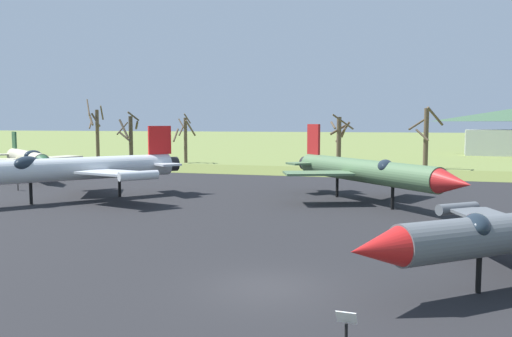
{
  "coord_description": "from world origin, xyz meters",
  "views": [
    {
      "loc": [
        4.42,
        -16.6,
        5.65
      ],
      "look_at": [
        -5.78,
        18.63,
        2.39
      ],
      "focal_mm": 36.15,
      "sensor_mm": 36.0,
      "label": 1
    }
  ],
  "objects_px": {
    "jet_fighter_rear_right": "(27,158)",
    "jet_fighter_front_left": "(367,171)",
    "jet_fighter_front_right": "(74,168)",
    "info_placard_front_left": "(469,218)",
    "info_placard_rear_left": "(346,325)",
    "info_placard_rear_right": "(18,184)"
  },
  "relations": [
    {
      "from": "jet_fighter_front_right",
      "to": "info_placard_rear_left",
      "type": "distance_m",
      "value": 28.81
    },
    {
      "from": "jet_fighter_front_left",
      "to": "jet_fighter_front_right",
      "type": "bearing_deg",
      "value": -167.72
    },
    {
      "from": "info_placard_front_left",
      "to": "jet_fighter_front_right",
      "type": "height_order",
      "value": "jet_fighter_front_right"
    },
    {
      "from": "info_placard_front_left",
      "to": "info_placard_rear_left",
      "type": "bearing_deg",
      "value": -106.06
    },
    {
      "from": "info_placard_front_left",
      "to": "info_placard_rear_left",
      "type": "xyz_separation_m",
      "value": [
        -4.56,
        -15.85,
        -0.07
      ]
    },
    {
      "from": "jet_fighter_rear_right",
      "to": "info_placard_rear_right",
      "type": "bearing_deg",
      "value": -54.77
    },
    {
      "from": "info_placard_front_left",
      "to": "jet_fighter_front_right",
      "type": "xyz_separation_m",
      "value": [
        -26.02,
        3.29,
        1.7
      ]
    },
    {
      "from": "jet_fighter_front_left",
      "to": "jet_fighter_rear_right",
      "type": "distance_m",
      "value": 34.3
    },
    {
      "from": "info_placard_front_left",
      "to": "info_placard_rear_left",
      "type": "distance_m",
      "value": 16.5
    },
    {
      "from": "jet_fighter_front_left",
      "to": "jet_fighter_rear_right",
      "type": "relative_size",
      "value": 1.02
    },
    {
      "from": "info_placard_rear_left",
      "to": "info_placard_rear_right",
      "type": "distance_m",
      "value": 37.14
    },
    {
      "from": "jet_fighter_rear_right",
      "to": "info_placard_front_left",
      "type": "bearing_deg",
      "value": -20.05
    },
    {
      "from": "info_placard_front_left",
      "to": "info_placard_rear_right",
      "type": "distance_m",
      "value": 34.68
    },
    {
      "from": "info_placard_rear_left",
      "to": "jet_fighter_rear_right",
      "type": "xyz_separation_m",
      "value": [
        -34.8,
        30.22,
        1.53
      ]
    },
    {
      "from": "jet_fighter_front_left",
      "to": "jet_fighter_front_right",
      "type": "distance_m",
      "value": 20.77
    },
    {
      "from": "jet_fighter_front_left",
      "to": "jet_fighter_front_right",
      "type": "xyz_separation_m",
      "value": [
        -20.3,
        -4.42,
        0.05
      ]
    },
    {
      "from": "jet_fighter_front_right",
      "to": "info_placard_rear_left",
      "type": "bearing_deg",
      "value": -41.74
    },
    {
      "from": "jet_fighter_front_left",
      "to": "info_placard_front_left",
      "type": "relative_size",
      "value": 12.55
    },
    {
      "from": "jet_fighter_front_left",
      "to": "info_placard_rear_right",
      "type": "relative_size",
      "value": 15.06
    },
    {
      "from": "jet_fighter_rear_right",
      "to": "jet_fighter_front_left",
      "type": "bearing_deg",
      "value": -11.18
    },
    {
      "from": "info_placard_rear_left",
      "to": "info_placard_rear_right",
      "type": "bearing_deg",
      "value": 142.45
    },
    {
      "from": "info_placard_front_left",
      "to": "jet_fighter_rear_right",
      "type": "xyz_separation_m",
      "value": [
        -39.37,
        14.37,
        1.46
      ]
    }
  ]
}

